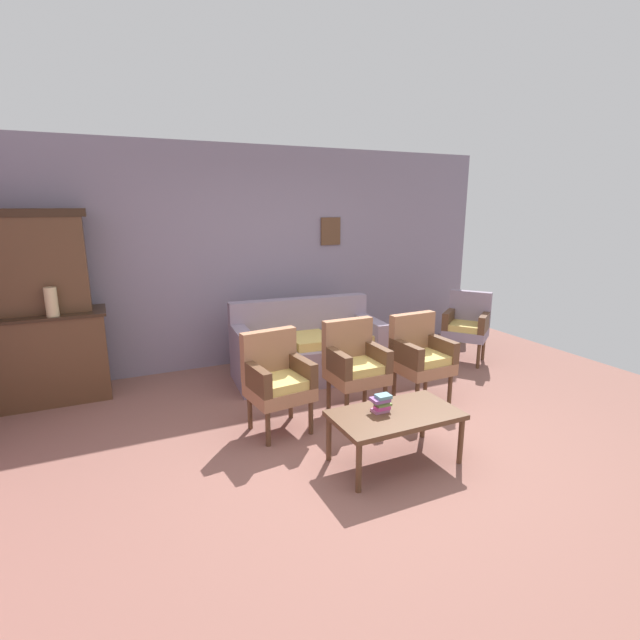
% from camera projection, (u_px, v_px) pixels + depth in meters
% --- Properties ---
extents(ground_plane, '(7.68, 7.68, 0.00)m').
position_uv_depth(ground_plane, '(369.00, 446.00, 4.01)').
color(ground_plane, '#84564C').
extents(wall_back_with_decor, '(6.40, 0.09, 2.70)m').
position_uv_depth(wall_back_with_decor, '(266.00, 257.00, 6.00)').
color(wall_back_with_decor, gray).
rests_on(wall_back_with_decor, ground).
extents(side_cabinet, '(1.16, 0.55, 0.93)m').
position_uv_depth(side_cabinet, '(49.00, 357.00, 4.85)').
color(side_cabinet, brown).
rests_on(side_cabinet, ground).
extents(cabinet_upper_hutch, '(0.99, 0.38, 1.03)m').
position_uv_depth(cabinet_upper_hutch, '(36.00, 261.00, 4.69)').
color(cabinet_upper_hutch, brown).
rests_on(cabinet_upper_hutch, side_cabinet).
extents(vase_on_cabinet, '(0.12, 0.12, 0.29)m').
position_uv_depth(vase_on_cabinet, '(51.00, 302.00, 4.59)').
color(vase_on_cabinet, '#D6BC8B').
rests_on(vase_on_cabinet, side_cabinet).
extents(floral_couch, '(1.77, 0.93, 0.90)m').
position_uv_depth(floral_couch, '(307.00, 350.00, 5.55)').
color(floral_couch, gray).
rests_on(floral_couch, ground).
extents(armchair_row_middle, '(0.57, 0.55, 0.90)m').
position_uv_depth(armchair_row_middle, '(277.00, 377.00, 4.19)').
color(armchair_row_middle, '#9E6B4C').
rests_on(armchair_row_middle, ground).
extents(armchair_near_couch_end, '(0.52, 0.49, 0.90)m').
position_uv_depth(armchair_near_couch_end, '(354.00, 362.00, 4.59)').
color(armchair_near_couch_end, '#9E6B4C').
rests_on(armchair_near_couch_end, ground).
extents(armchair_near_cabinet, '(0.54, 0.51, 0.90)m').
position_uv_depth(armchair_near_cabinet, '(420.00, 354.00, 4.84)').
color(armchair_near_cabinet, '#9E6B4C').
rests_on(armchair_near_cabinet, ground).
extents(wingback_chair_by_fireplace, '(0.71, 0.71, 0.90)m').
position_uv_depth(wingback_chair_by_fireplace, '(467.00, 324.00, 6.09)').
color(wingback_chair_by_fireplace, gray).
rests_on(wingback_chair_by_fireplace, ground).
extents(coffee_table, '(1.00, 0.56, 0.42)m').
position_uv_depth(coffee_table, '(395.00, 418.00, 3.68)').
color(coffee_table, brown).
rests_on(coffee_table, ground).
extents(book_stack_on_table, '(0.16, 0.11, 0.14)m').
position_uv_depth(book_stack_on_table, '(381.00, 403.00, 3.67)').
color(book_stack_on_table, '#AC6891').
rests_on(book_stack_on_table, coffee_table).
extents(floor_vase_by_wall, '(0.19, 0.19, 0.56)m').
position_uv_depth(floor_vase_by_wall, '(461.00, 323.00, 7.00)').
color(floor_vase_by_wall, '#5F6B3F').
rests_on(floor_vase_by_wall, ground).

